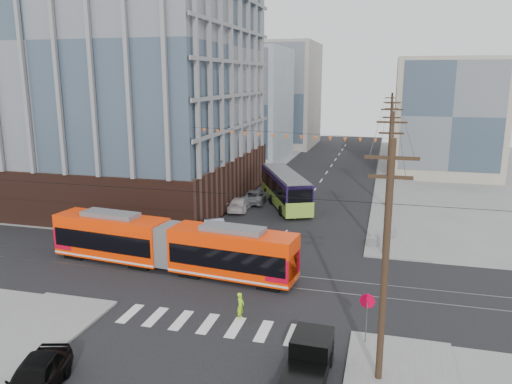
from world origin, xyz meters
TOP-DOWN VIEW (x-y plane):
  - ground at (0.00, 0.00)m, footprint 160.00×160.00m
  - office_building at (-22.00, 23.00)m, footprint 30.00×25.00m
  - bg_bldg_nw_near at (-17.00, 52.00)m, footprint 18.00×16.00m
  - bg_bldg_ne_near at (16.00, 48.00)m, footprint 14.00×14.00m
  - bg_bldg_nw_far at (-14.00, 72.00)m, footprint 16.00×18.00m
  - bg_bldg_ne_far at (18.00, 68.00)m, footprint 16.00×16.00m
  - utility_pole_near at (8.50, -6.00)m, footprint 0.30×0.30m
  - utility_pole_far at (8.50, 56.00)m, footprint 0.30×0.30m
  - streetcar at (-6.26, 4.04)m, footprint 18.73×4.71m
  - city_bus at (-2.05, 24.15)m, footprint 7.84×12.79m
  - pickup_truck at (5.38, -7.14)m, footprint 1.94×5.09m
  - black_sedan at (-5.71, -10.95)m, footprint 3.15×5.17m
  - parked_car_silver at (-5.86, 12.18)m, footprint 3.47×5.19m
  - parked_car_white at (-6.10, 20.66)m, footprint 2.37×4.88m
  - parked_car_grey at (-5.39, 24.21)m, footprint 2.69×5.28m
  - pedestrian at (0.78, -1.94)m, footprint 0.42×0.60m
  - stop_sign at (7.77, -2.98)m, footprint 0.84×0.84m
  - jersey_barrier at (8.30, 14.06)m, footprint 2.56×4.15m

SIDE VIEW (x-z plane):
  - ground at x=0.00m, z-range 0.00..0.00m
  - jersey_barrier at x=8.30m, z-range 0.00..0.83m
  - parked_car_white at x=-6.10m, z-range 0.00..1.37m
  - parked_car_grey at x=-5.39m, z-range 0.00..1.43m
  - pedestrian at x=0.78m, z-range 0.00..1.58m
  - parked_car_silver at x=-5.86m, z-range 0.00..1.62m
  - black_sedan at x=-5.71m, z-range 0.00..1.64m
  - pickup_truck at x=5.38m, z-range 0.00..1.71m
  - stop_sign at x=7.77m, z-range 0.00..2.63m
  - streetcar at x=-6.26m, z-range 0.00..3.57m
  - city_bus at x=-2.05m, z-range 0.00..3.63m
  - utility_pole_near at x=8.50m, z-range 0.00..11.00m
  - utility_pole_far at x=8.50m, z-range 0.00..11.00m
  - bg_bldg_ne_far at x=18.00m, z-range 0.00..14.00m
  - bg_bldg_ne_near at x=16.00m, z-range 0.00..16.00m
  - bg_bldg_nw_near at x=-17.00m, z-range 0.00..18.00m
  - bg_bldg_nw_far at x=-14.00m, z-range 0.00..20.00m
  - office_building at x=-22.00m, z-range 0.00..28.60m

